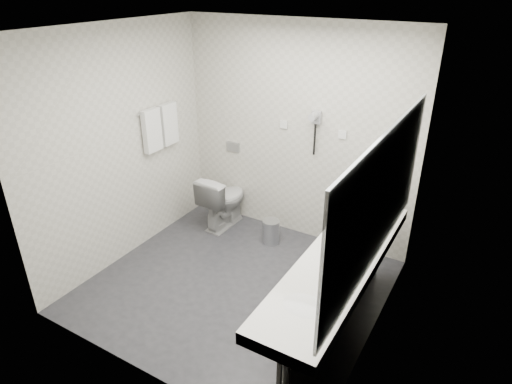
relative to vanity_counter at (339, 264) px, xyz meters
The scene contains 31 objects.
floor 1.39m from the vanity_counter, 169.92° to the left, with size 2.80×2.80×0.00m, color #28282D.
ceiling 2.05m from the vanity_counter, 169.92° to the left, with size 2.80×2.80×0.00m, color silver.
wall_back 1.93m from the vanity_counter, 126.87° to the left, with size 2.80×2.80×0.00m, color beige.
wall_front 1.64m from the vanity_counter, 135.64° to the right, with size 2.80×2.80×0.00m, color beige.
wall_left 2.57m from the vanity_counter, behind, with size 2.60×2.60×0.00m, color beige.
wall_right 0.56m from the vanity_counter, 36.03° to the left, with size 2.60×2.60×0.00m, color beige.
vanity_counter is the anchor object (origin of this frame).
vanity_panel 0.43m from the vanity_counter, ahead, with size 0.03×2.15×0.75m, color gray.
vanity_post_far 1.12m from the vanity_counter, 86.97° to the left, with size 0.06×0.06×0.75m, color silver.
mirror 0.70m from the vanity_counter, ahead, with size 0.02×2.20×1.05m, color #B2BCC6.
basin_near 0.65m from the vanity_counter, 90.00° to the right, with size 0.40×0.31×0.05m, color silver.
basin_far 0.65m from the vanity_counter, 90.00° to the left, with size 0.40×0.31×0.05m, color silver.
faucet_near 0.69m from the vanity_counter, 73.30° to the right, with size 0.04×0.04×0.15m, color silver.
faucet_far 0.69m from the vanity_counter, 73.30° to the left, with size 0.04×0.04×0.15m, color silver.
soap_bottle_a 0.17m from the vanity_counter, 12.89° to the right, with size 0.05×0.05×0.11m, color silver.
soap_bottle_b 0.20m from the vanity_counter, 111.21° to the left, with size 0.06×0.06×0.08m, color silver.
soap_bottle_c 0.12m from the vanity_counter, 64.94° to the right, with size 0.05×0.05×0.13m, color silver.
glass_left 0.26m from the vanity_counter, 48.32° to the left, with size 0.07×0.07×0.12m, color silver.
glass_right 0.35m from the vanity_counter, 68.08° to the left, with size 0.06×0.06×0.12m, color silver.
toilet 2.31m from the vanity_counter, 148.63° to the left, with size 0.39×0.69×0.70m, color silver.
flush_plate 2.48m from the vanity_counter, 143.06° to the left, with size 0.18×0.02×0.12m, color #B2B5BA.
pedal_bin 1.77m from the vanity_counter, 137.65° to the left, with size 0.20×0.20×0.28m, color #B2B5BA.
bin_lid 1.72m from the vanity_counter, 137.65° to the left, with size 0.20×0.20×0.01m, color #B2B5BA.
towel_rail 2.69m from the vanity_counter, 163.14° to the left, with size 0.02×0.02×0.62m, color silver.
towel_near 2.59m from the vanity_counter, 166.10° to the left, with size 0.07×0.24×0.48m, color silver.
towel_far 2.67m from the vanity_counter, 160.15° to the left, with size 0.07×0.24×0.48m, color silver.
dryer_cradle 1.85m from the vanity_counter, 120.76° to the left, with size 0.10×0.04×0.14m, color #949499.
dryer_barrel 1.81m from the vanity_counter, 122.01° to the left, with size 0.08×0.08×0.14m, color #949499.
dryer_cord 1.76m from the vanity_counter, 121.02° to the left, with size 0.02×0.02×0.35m, color black.
switch_plate_a 2.04m from the vanity_counter, 130.59° to the left, with size 0.09×0.02×0.09m, color silver.
switch_plate_b 1.69m from the vanity_counter, 111.13° to the left, with size 0.09×0.02×0.09m, color silver.
Camera 1 is at (2.03, -3.06, 2.88)m, focal length 31.08 mm.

